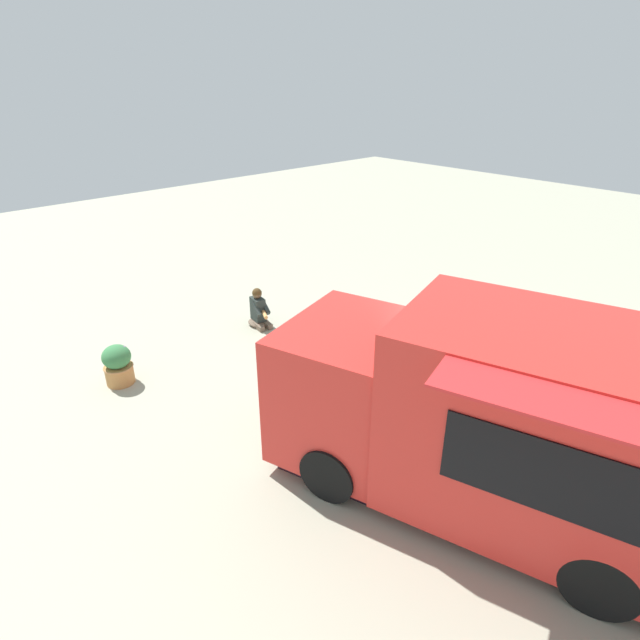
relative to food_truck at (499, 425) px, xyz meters
The scene contains 5 objects.
ground_plane 2.44m from the food_truck, 145.60° to the right, with size 40.00×40.00×0.00m, color #A7A68F.
food_truck is the anchor object (origin of this frame).
person_customer 6.32m from the food_truck, 99.27° to the right, with size 0.52×0.78×0.86m.
planter_flowering_near 6.45m from the food_truck, 69.70° to the right, with size 0.52×0.52×0.74m.
planter_flowering_far 5.94m from the food_truck, 139.74° to the right, with size 0.47×0.47×0.67m.
Camera 1 is at (6.70, 3.39, 5.04)m, focal length 29.01 mm.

